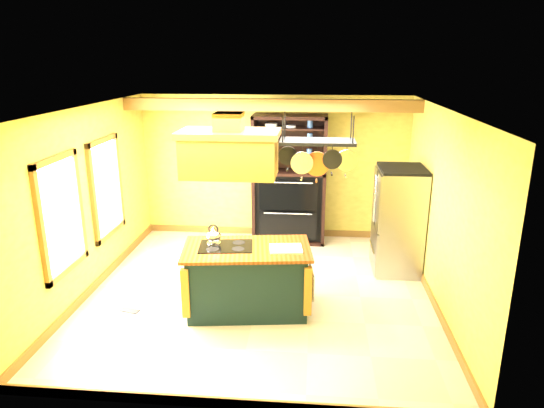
% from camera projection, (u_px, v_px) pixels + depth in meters
% --- Properties ---
extents(floor, '(5.00, 5.00, 0.00)m').
position_uv_depth(floor, '(260.00, 293.00, 7.20)').
color(floor, beige).
rests_on(floor, ground).
extents(ceiling, '(5.00, 5.00, 0.00)m').
position_uv_depth(ceiling, '(258.00, 109.00, 6.41)').
color(ceiling, white).
rests_on(ceiling, wall_back).
extents(wall_back, '(5.00, 0.02, 2.70)m').
position_uv_depth(wall_back, '(274.00, 167.00, 9.19)').
color(wall_back, '#DAC250').
rests_on(wall_back, floor).
extents(wall_front, '(5.00, 0.02, 2.70)m').
position_uv_depth(wall_front, '(227.00, 286.00, 4.42)').
color(wall_front, '#DAC250').
rests_on(wall_front, floor).
extents(wall_left, '(0.02, 5.00, 2.70)m').
position_uv_depth(wall_left, '(88.00, 201.00, 7.02)').
color(wall_left, '#DAC250').
rests_on(wall_left, floor).
extents(wall_right, '(0.02, 5.00, 2.70)m').
position_uv_depth(wall_right, '(441.00, 211.00, 6.59)').
color(wall_right, '#DAC250').
rests_on(wall_right, floor).
extents(ceiling_beam, '(5.00, 0.15, 0.20)m').
position_uv_depth(ceiling_beam, '(270.00, 105.00, 8.06)').
color(ceiling_beam, brown).
rests_on(ceiling_beam, ceiling).
extents(window_near, '(0.06, 1.06, 1.56)m').
position_uv_depth(window_near, '(62.00, 215.00, 6.24)').
color(window_near, brown).
rests_on(window_near, wall_left).
extents(window_far, '(0.06, 1.06, 1.56)m').
position_uv_depth(window_far, '(107.00, 187.00, 7.57)').
color(window_far, brown).
rests_on(window_far, wall_left).
extents(kitchen_island, '(1.80, 1.15, 1.11)m').
position_uv_depth(kitchen_island, '(247.00, 278.00, 6.59)').
color(kitchen_island, '#13272C').
rests_on(kitchen_island, floor).
extents(range_hood, '(1.26, 0.71, 0.80)m').
position_uv_depth(range_hood, '(230.00, 151.00, 6.09)').
color(range_hood, '#A46A29').
rests_on(range_hood, ceiling).
extents(pot_rack, '(1.00, 0.46, 0.80)m').
position_uv_depth(pot_rack, '(318.00, 150.00, 6.00)').
color(pot_rack, black).
rests_on(pot_rack, ceiling).
extents(refrigerator, '(0.73, 0.86, 1.68)m').
position_uv_depth(refrigerator, '(398.00, 223.00, 7.76)').
color(refrigerator, '#92959A').
rests_on(refrigerator, floor).
extents(hutch, '(1.34, 0.61, 2.37)m').
position_uv_depth(hutch, '(289.00, 194.00, 9.04)').
color(hutch, black).
rests_on(hutch, floor).
extents(floor_register, '(0.30, 0.18, 0.01)m').
position_uv_depth(floor_register, '(130.00, 310.00, 6.68)').
color(floor_register, black).
rests_on(floor_register, floor).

